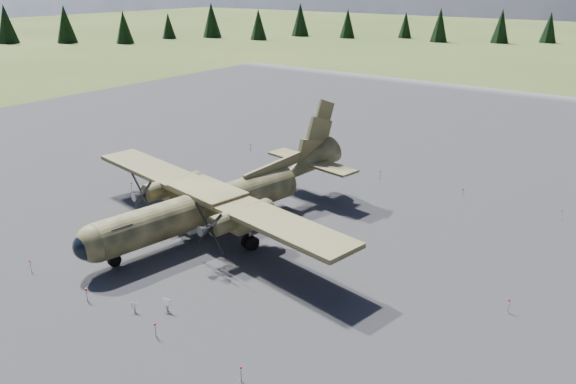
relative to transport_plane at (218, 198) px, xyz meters
The scene contains 7 objects.
ground 5.45m from the transport_plane, 15.49° to the left, with size 500.00×500.00×0.00m, color #5C662D.
apron 12.47m from the transport_plane, 67.67° to the left, with size 120.00×120.00×0.04m, color #5E5E63.
transport_plane is the anchor object (origin of this frame).
info_placard_left 12.19m from the transport_plane, 71.27° to the right, with size 0.41×0.26×0.60m.
info_placard_right 11.64m from the transport_plane, 62.63° to the right, with size 0.54×0.30×0.81m.
barrier_fence 4.81m from the transport_plane, 16.14° to the left, with size 33.12×29.62×0.85m.
treeline 4.75m from the transport_plane, 125.78° to the right, with size 310.20×312.18×10.99m.
Camera 1 is at (22.61, -29.70, 17.96)m, focal length 35.00 mm.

